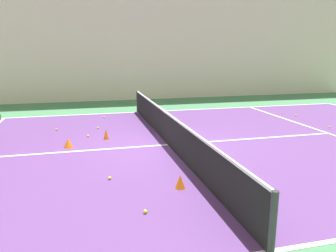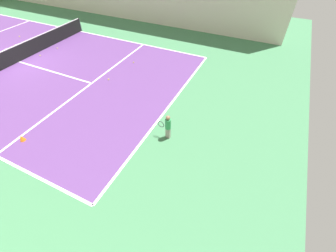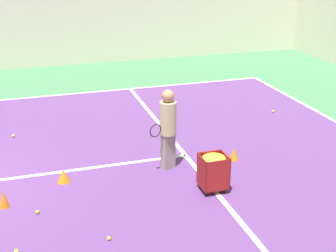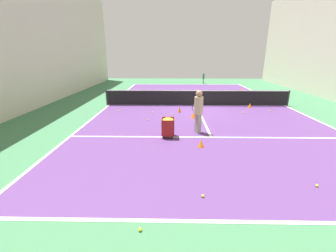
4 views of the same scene
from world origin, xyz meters
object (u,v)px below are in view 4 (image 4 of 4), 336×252
at_px(coach_at_net, 198,109).
at_px(training_cone_1, 250,105).
at_px(tennis_net, 197,98).
at_px(player_near_baseline, 203,77).
at_px(training_cone_0, 179,109).
at_px(ball_cart, 168,124).

bearing_deg(coach_at_net, training_cone_1, -58.55).
xyz_separation_m(tennis_net, player_near_baseline, (-1.83, -10.95, 0.15)).
bearing_deg(coach_at_net, training_cone_0, -8.93).
distance_m(tennis_net, training_cone_0, 2.08).
bearing_deg(ball_cart, coach_at_net, -155.98).
bearing_deg(training_cone_0, tennis_net, -122.91).
xyz_separation_m(player_near_baseline, training_cone_0, (2.95, 12.67, -0.48)).
xyz_separation_m(coach_at_net, training_cone_1, (-3.57, -4.48, -0.85)).
distance_m(coach_at_net, ball_cart, 1.39).
bearing_deg(player_near_baseline, coach_at_net, -3.78).
bearing_deg(coach_at_net, player_near_baseline, -28.21).
relative_size(player_near_baseline, ball_cart, 1.49).
bearing_deg(tennis_net, training_cone_0, 57.09).
relative_size(player_near_baseline, training_cone_1, 4.03).
xyz_separation_m(tennis_net, ball_cart, (1.67, 5.55, 0.03)).
relative_size(ball_cart, training_cone_0, 2.34).
bearing_deg(coach_at_net, ball_cart, 94.01).
distance_m(tennis_net, training_cone_1, 3.16).
bearing_deg(tennis_net, training_cone_1, 170.11).
bearing_deg(training_cone_0, player_near_baseline, -103.09).
bearing_deg(tennis_net, player_near_baseline, -99.50).
distance_m(player_near_baseline, coach_at_net, 16.14).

